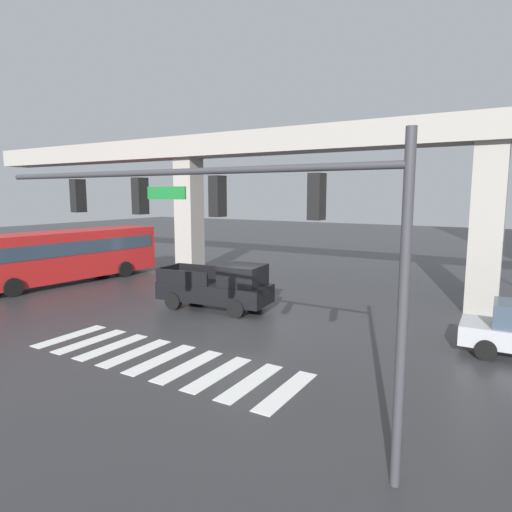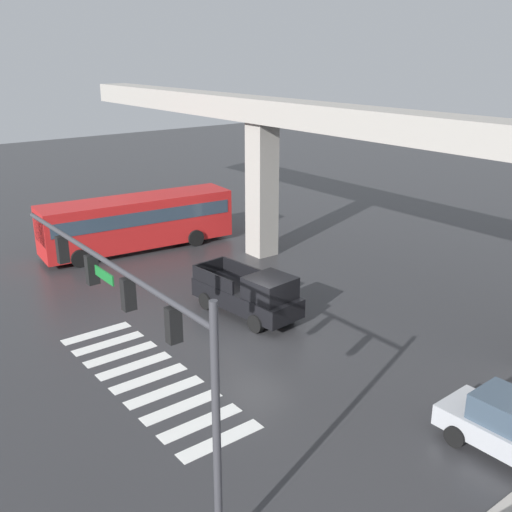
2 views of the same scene
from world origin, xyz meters
The scene contains 6 objects.
ground_plane centered at (0.00, 0.00, 0.00)m, with size 120.00×120.00×0.00m, color #2D2D30.
crosswalk_stripes centered at (0.00, -4.72, 0.01)m, with size 9.35×2.80×0.01m.
elevated_overpass centered at (0.00, 6.68, 7.16)m, with size 51.91×1.99×8.46m.
pickup_truck centered at (-1.95, 1.20, 0.99)m, with size 5.27×2.47×2.08m.
city_bus centered at (-13.15, 1.67, 1.72)m, with size 3.58×10.99×2.99m.
traffic_signal_mast centered at (4.09, -7.06, 4.67)m, with size 10.89×0.32×6.20m.
Camera 2 is at (16.60, -12.87, 10.76)m, focal length 41.79 mm.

